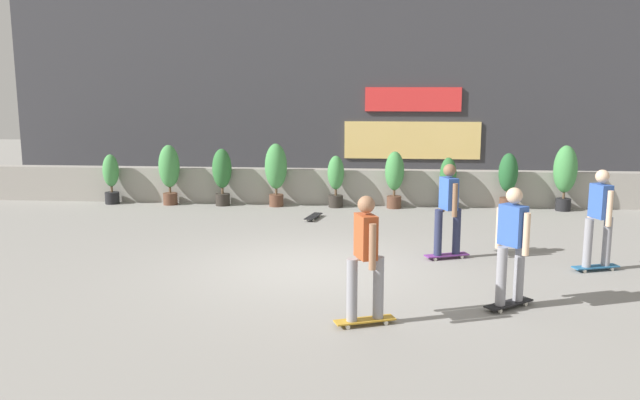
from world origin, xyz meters
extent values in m
plane|color=gray|center=(0.00, 0.00, 0.00)|extent=(48.00, 48.00, 0.00)
cube|color=gray|center=(0.00, 6.00, 0.45)|extent=(18.00, 0.40, 0.90)
cube|color=#38383D|center=(0.00, 10.00, 3.25)|extent=(20.00, 2.00, 6.50)
cube|color=#F23333|center=(2.12, 8.96, 2.60)|extent=(2.80, 0.08, 0.70)
cube|color=#F2CC72|center=(2.12, 8.97, 1.40)|extent=(4.00, 0.06, 1.10)
cylinder|color=black|center=(-5.73, 5.55, 0.15)|extent=(0.36, 0.36, 0.30)
cylinder|color=brown|center=(-5.73, 5.55, 0.38)|extent=(0.06, 0.06, 0.15)
ellipsoid|color=#428C47|center=(-5.73, 5.55, 0.86)|extent=(0.41, 0.41, 0.83)
cylinder|color=brown|center=(-4.19, 5.55, 0.15)|extent=(0.36, 0.36, 0.30)
cylinder|color=brown|center=(-4.19, 5.55, 0.38)|extent=(0.06, 0.06, 0.15)
ellipsoid|color=#428C47|center=(-4.19, 5.55, 0.99)|extent=(0.53, 0.53, 1.08)
cylinder|color=#2D2823|center=(-2.82, 5.55, 0.15)|extent=(0.36, 0.36, 0.30)
cylinder|color=brown|center=(-2.82, 5.55, 0.38)|extent=(0.06, 0.06, 0.15)
ellipsoid|color=#2D6B33|center=(-2.82, 5.55, 0.95)|extent=(0.49, 0.49, 1.00)
cylinder|color=brown|center=(-1.45, 5.55, 0.15)|extent=(0.36, 0.36, 0.30)
cylinder|color=brown|center=(-1.45, 5.55, 0.38)|extent=(0.06, 0.06, 0.15)
ellipsoid|color=#428C47|center=(-1.45, 5.55, 1.02)|extent=(0.56, 0.56, 1.14)
cylinder|color=#2D2823|center=(0.06, 5.55, 0.15)|extent=(0.36, 0.36, 0.30)
cylinder|color=brown|center=(0.06, 5.55, 0.38)|extent=(0.06, 0.06, 0.15)
ellipsoid|color=#428C47|center=(0.06, 5.55, 0.87)|extent=(0.41, 0.41, 0.85)
cylinder|color=brown|center=(1.52, 5.55, 0.15)|extent=(0.36, 0.36, 0.30)
cylinder|color=brown|center=(1.52, 5.55, 0.38)|extent=(0.06, 0.06, 0.15)
ellipsoid|color=#428C47|center=(1.52, 5.55, 0.93)|extent=(0.47, 0.47, 0.97)
cylinder|color=black|center=(2.83, 5.55, 0.15)|extent=(0.36, 0.36, 0.30)
cylinder|color=brown|center=(2.83, 5.55, 0.38)|extent=(0.06, 0.06, 0.15)
ellipsoid|color=#2D6B33|center=(2.83, 5.55, 0.86)|extent=(0.40, 0.40, 0.83)
cylinder|color=brown|center=(4.27, 5.55, 0.15)|extent=(0.36, 0.36, 0.30)
cylinder|color=brown|center=(4.27, 5.55, 0.38)|extent=(0.06, 0.06, 0.15)
ellipsoid|color=#235B2D|center=(4.27, 5.55, 0.92)|extent=(0.46, 0.46, 0.95)
cylinder|color=black|center=(5.63, 5.55, 0.15)|extent=(0.36, 0.36, 0.30)
cylinder|color=brown|center=(5.63, 5.55, 0.38)|extent=(0.06, 0.06, 0.15)
ellipsoid|color=#428C47|center=(5.63, 5.55, 1.02)|extent=(0.56, 0.56, 1.15)
cube|color=#72338C|center=(2.32, 0.80, 0.07)|extent=(0.82, 0.47, 0.02)
cylinder|color=silver|center=(2.11, 0.63, 0.03)|extent=(0.06, 0.05, 0.06)
cylinder|color=silver|center=(2.05, 0.78, 0.03)|extent=(0.06, 0.05, 0.06)
cylinder|color=silver|center=(2.59, 0.81, 0.03)|extent=(0.06, 0.05, 0.06)
cylinder|color=silver|center=(2.53, 0.96, 0.03)|extent=(0.06, 0.05, 0.06)
cylinder|color=#282D4C|center=(2.15, 0.73, 0.49)|extent=(0.14, 0.14, 0.82)
cylinder|color=#282D4C|center=(2.49, 0.86, 0.49)|extent=(0.14, 0.14, 0.82)
cube|color=#3359B2|center=(2.32, 0.80, 1.18)|extent=(0.32, 0.41, 0.56)
sphere|color=brown|center=(2.32, 0.80, 1.59)|extent=(0.22, 0.22, 0.22)
cylinder|color=brown|center=(2.40, 0.58, 1.10)|extent=(0.09, 0.09, 0.58)
cylinder|color=brown|center=(2.24, 1.02, 1.10)|extent=(0.09, 0.09, 0.58)
cube|color=#266699|center=(4.72, 0.23, 0.07)|extent=(0.82, 0.44, 0.02)
cylinder|color=silver|center=(4.49, 0.08, 0.03)|extent=(0.06, 0.05, 0.06)
cylinder|color=silver|center=(4.44, 0.23, 0.03)|extent=(0.06, 0.05, 0.06)
cylinder|color=silver|center=(4.99, 0.24, 0.03)|extent=(0.06, 0.05, 0.06)
cylinder|color=silver|center=(4.94, 0.39, 0.03)|extent=(0.06, 0.05, 0.06)
cylinder|color=gray|center=(4.55, 0.18, 0.49)|extent=(0.14, 0.14, 0.82)
cylinder|color=gray|center=(4.89, 0.29, 0.49)|extent=(0.14, 0.14, 0.82)
cube|color=#3359B2|center=(4.72, 0.23, 1.18)|extent=(0.30, 0.40, 0.56)
sphere|color=beige|center=(4.72, 0.23, 1.59)|extent=(0.22, 0.22, 0.22)
cylinder|color=beige|center=(4.79, 0.01, 1.10)|extent=(0.09, 0.09, 0.58)
cylinder|color=beige|center=(4.64, 0.46, 1.10)|extent=(0.09, 0.09, 0.58)
cube|color=#BF8C26|center=(0.92, -2.60, 0.07)|extent=(0.82, 0.48, 0.02)
cylinder|color=silver|center=(1.14, -2.43, 0.03)|extent=(0.06, 0.05, 0.06)
cylinder|color=silver|center=(1.19, -2.58, 0.03)|extent=(0.06, 0.05, 0.06)
cylinder|color=silver|center=(0.65, -2.62, 0.03)|extent=(0.06, 0.05, 0.06)
cylinder|color=silver|center=(0.71, -2.76, 0.03)|extent=(0.06, 0.05, 0.06)
cylinder|color=gray|center=(1.09, -2.53, 0.49)|extent=(0.14, 0.14, 0.82)
cylinder|color=gray|center=(0.75, -2.66, 0.49)|extent=(0.14, 0.14, 0.82)
cube|color=#B24C26|center=(0.92, -2.60, 1.18)|extent=(0.32, 0.41, 0.56)
sphere|color=#9E7051|center=(0.92, -2.60, 1.59)|extent=(0.22, 0.22, 0.22)
cylinder|color=#9E7051|center=(0.84, -2.38, 1.10)|extent=(0.09, 0.09, 0.58)
cylinder|color=#9E7051|center=(1.01, -2.81, 1.10)|extent=(0.09, 0.09, 0.58)
cube|color=black|center=(2.91, -1.77, 0.07)|extent=(0.75, 0.65, 0.02)
cylinder|color=silver|center=(2.75, -2.00, 0.03)|extent=(0.06, 0.06, 0.06)
cylinder|color=silver|center=(2.65, -1.87, 0.03)|extent=(0.06, 0.06, 0.06)
cylinder|color=silver|center=(3.16, -1.68, 0.03)|extent=(0.06, 0.06, 0.06)
cylinder|color=silver|center=(3.06, -1.55, 0.03)|extent=(0.06, 0.06, 0.06)
cylinder|color=gray|center=(2.77, -1.88, 0.49)|extent=(0.14, 0.14, 0.82)
cylinder|color=gray|center=(3.05, -1.66, 0.49)|extent=(0.14, 0.14, 0.82)
cube|color=#3359B2|center=(2.91, -1.77, 1.18)|extent=(0.38, 0.41, 0.56)
sphere|color=beige|center=(2.91, -1.77, 1.59)|extent=(0.22, 0.22, 0.22)
cylinder|color=beige|center=(3.05, -1.96, 1.10)|extent=(0.09, 0.09, 0.58)
cylinder|color=beige|center=(2.76, -1.59, 1.10)|extent=(0.09, 0.09, 0.58)
cube|color=black|center=(-0.36, 4.04, 0.07)|extent=(0.37, 0.82, 0.02)
cylinder|color=silver|center=(-0.34, 3.77, 0.03)|extent=(0.04, 0.06, 0.06)
cylinder|color=silver|center=(-0.50, 3.81, 0.03)|extent=(0.04, 0.06, 0.06)
cylinder|color=silver|center=(-0.23, 4.28, 0.03)|extent=(0.04, 0.06, 0.06)
cylinder|color=silver|center=(-0.39, 4.32, 0.03)|extent=(0.04, 0.06, 0.06)
camera|label=1|loc=(1.02, -10.74, 3.09)|focal=37.09mm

